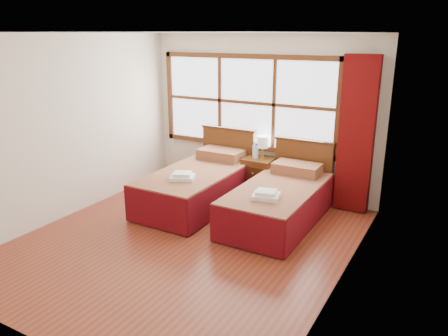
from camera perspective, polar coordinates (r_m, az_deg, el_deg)
The scene contains 15 objects.
floor at distance 5.79m, azimuth -5.03°, elevation -9.45°, with size 4.50×4.50×0.00m, color brown.
ceiling at distance 5.18m, azimuth -5.81°, elevation 17.20°, with size 4.50×4.50×0.00m, color white.
wall_back at distance 7.26m, azimuth 4.83°, elevation 6.88°, with size 4.00×4.00×0.00m, color silver.
wall_left at distance 6.67m, azimuth -19.73°, elevation 5.01°, with size 4.50×4.50×0.00m, color silver.
wall_right at distance 4.54m, azimuth 15.84°, elevation -0.01°, with size 4.50×4.50×0.00m, color silver.
window at distance 7.30m, azimuth 2.94°, elevation 8.57°, with size 3.16×0.06×1.56m.
curtain at distance 6.65m, azimuth 16.91°, elevation 4.10°, with size 0.50×0.16×2.30m, color #61090A.
bed_left at distance 6.87m, azimuth -3.26°, elevation -2.13°, with size 1.09×2.11×1.06m.
bed_right at distance 6.28m, azimuth 7.29°, elevation -4.27°, with size 1.04×2.06×1.01m.
nightstand at distance 7.23m, azimuth 4.56°, elevation -1.18°, with size 0.48×0.47×0.64m.
towels_left at distance 6.36m, azimuth -5.47°, elevation -1.07°, with size 0.43×0.41×0.10m.
towels_right at distance 5.71m, azimuth 5.54°, elevation -3.50°, with size 0.40×0.37×0.10m.
lamp at distance 7.10m, azimuth 5.09°, elevation 3.31°, with size 0.19×0.19×0.36m.
bottle_near at distance 7.13m, azimuth 3.99°, elevation 2.14°, with size 0.06×0.06×0.23m.
bottle_far at distance 7.10m, azimuth 4.25°, elevation 2.16°, with size 0.07×0.07×0.25m.
Camera 1 is at (2.98, -4.24, 2.59)m, focal length 35.00 mm.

